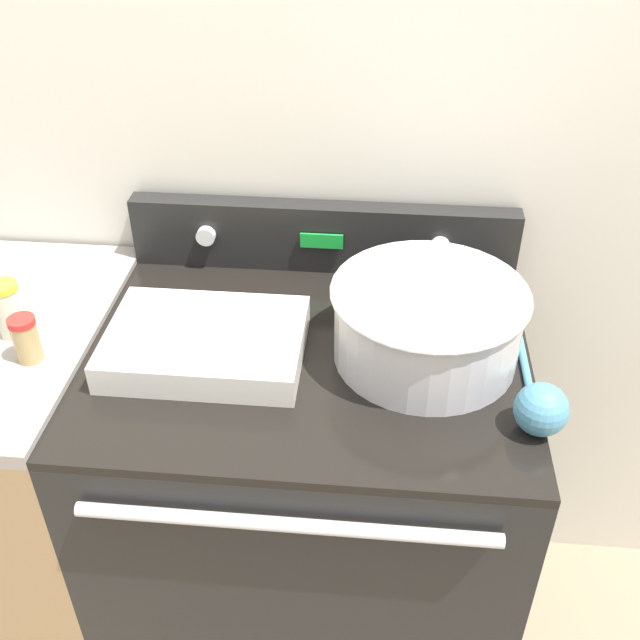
{
  "coord_description": "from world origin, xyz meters",
  "views": [
    {
      "loc": [
        0.12,
        -0.77,
        1.78
      ],
      "look_at": [
        0.02,
        0.34,
        0.98
      ],
      "focal_mm": 42.0,
      "sensor_mm": 36.0,
      "label": 1
    }
  ],
  "objects_px": {
    "mixing_bowl": "(427,319)",
    "spice_jar_red_cap": "(26,339)",
    "casserole_dish": "(206,341)",
    "ladle": "(540,406)",
    "spice_jar_yellow_cap": "(9,309)"
  },
  "relations": [
    {
      "from": "spice_jar_yellow_cap",
      "to": "spice_jar_red_cap",
      "type": "bearing_deg",
      "value": -49.21
    },
    {
      "from": "spice_jar_red_cap",
      "to": "spice_jar_yellow_cap",
      "type": "xyz_separation_m",
      "value": [
        -0.06,
        0.07,
        0.01
      ]
    },
    {
      "from": "casserole_dish",
      "to": "ladle",
      "type": "bearing_deg",
      "value": -12.75
    },
    {
      "from": "mixing_bowl",
      "to": "ladle",
      "type": "distance_m",
      "value": 0.25
    },
    {
      "from": "mixing_bowl",
      "to": "ladle",
      "type": "height_order",
      "value": "mixing_bowl"
    },
    {
      "from": "mixing_bowl",
      "to": "casserole_dish",
      "type": "bearing_deg",
      "value": -174.68
    },
    {
      "from": "mixing_bowl",
      "to": "spice_jar_red_cap",
      "type": "xyz_separation_m",
      "value": [
        -0.71,
        -0.09,
        -0.02
      ]
    },
    {
      "from": "mixing_bowl",
      "to": "spice_jar_red_cap",
      "type": "height_order",
      "value": "mixing_bowl"
    },
    {
      "from": "mixing_bowl",
      "to": "casserole_dish",
      "type": "relative_size",
      "value": 0.99
    },
    {
      "from": "mixing_bowl",
      "to": "spice_jar_red_cap",
      "type": "bearing_deg",
      "value": -172.66
    },
    {
      "from": "mixing_bowl",
      "to": "spice_jar_red_cap",
      "type": "distance_m",
      "value": 0.72
    },
    {
      "from": "ladle",
      "to": "spice_jar_red_cap",
      "type": "bearing_deg",
      "value": 175.07
    },
    {
      "from": "casserole_dish",
      "to": "spice_jar_red_cap",
      "type": "height_order",
      "value": "spice_jar_red_cap"
    },
    {
      "from": "casserole_dish",
      "to": "spice_jar_yellow_cap",
      "type": "distance_m",
      "value": 0.37
    },
    {
      "from": "ladle",
      "to": "spice_jar_red_cap",
      "type": "distance_m",
      "value": 0.9
    }
  ]
}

